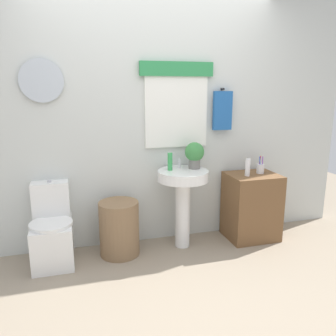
{
  "coord_description": "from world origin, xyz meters",
  "views": [
    {
      "loc": [
        -0.79,
        -2.25,
        1.6
      ],
      "look_at": [
        0.08,
        0.8,
        0.85
      ],
      "focal_mm": 36.37,
      "sensor_mm": 36.0,
      "label": 1
    }
  ],
  "objects": [
    {
      "name": "toothbrush_cup",
      "position": [
        1.12,
        0.87,
        0.77
      ],
      "size": [
        0.08,
        0.08,
        0.19
      ],
      "color": "silver",
      "rests_on": "wooden_cabinet"
    },
    {
      "name": "soap_bottle",
      "position": [
        0.13,
        0.9,
        0.89
      ],
      "size": [
        0.05,
        0.05,
        0.18
      ],
      "primitive_type": "cylinder",
      "color": "green",
      "rests_on": "pedestal_sink"
    },
    {
      "name": "lotion_bottle",
      "position": [
        0.94,
        0.81,
        0.8
      ],
      "size": [
        0.05,
        0.05,
        0.18
      ],
      "primitive_type": "cylinder",
      "color": "white",
      "rests_on": "wooden_cabinet"
    },
    {
      "name": "pedestal_sink",
      "position": [
        0.25,
        0.85,
        0.6
      ],
      "size": [
        0.51,
        0.51,
        0.8
      ],
      "color": "white",
      "rests_on": "ground_plane"
    },
    {
      "name": "back_wall",
      "position": [
        0.0,
        1.15,
        1.3
      ],
      "size": [
        4.4,
        0.18,
        2.6
      ],
      "color": "silver",
      "rests_on": "ground_plane"
    },
    {
      "name": "potted_plant",
      "position": [
        0.39,
        0.91,
        0.96
      ],
      "size": [
        0.2,
        0.2,
        0.27
      ],
      "color": "slate",
      "rests_on": "pedestal_sink"
    },
    {
      "name": "ground_plane",
      "position": [
        0.0,
        0.0,
        0.0
      ],
      "size": [
        8.0,
        8.0,
        0.0
      ],
      "primitive_type": "plane",
      "color": "gray"
    },
    {
      "name": "faucet",
      "position": [
        0.25,
        0.97,
        0.85
      ],
      "size": [
        0.03,
        0.03,
        0.1
      ],
      "primitive_type": "cylinder",
      "color": "silver",
      "rests_on": "pedestal_sink"
    },
    {
      "name": "toilet",
      "position": [
        -1.02,
        0.88,
        0.29
      ],
      "size": [
        0.38,
        0.51,
        0.76
      ],
      "color": "white",
      "rests_on": "ground_plane"
    },
    {
      "name": "laundry_hamper",
      "position": [
        -0.4,
        0.85,
        0.27
      ],
      "size": [
        0.39,
        0.39,
        0.54
      ],
      "primitive_type": "cylinder",
      "color": "#846647",
      "rests_on": "ground_plane"
    },
    {
      "name": "wooden_cabinet",
      "position": [
        1.03,
        0.85,
        0.36
      ],
      "size": [
        0.53,
        0.44,
        0.71
      ],
      "primitive_type": "cube",
      "color": "brown",
      "rests_on": "ground_plane"
    }
  ]
}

